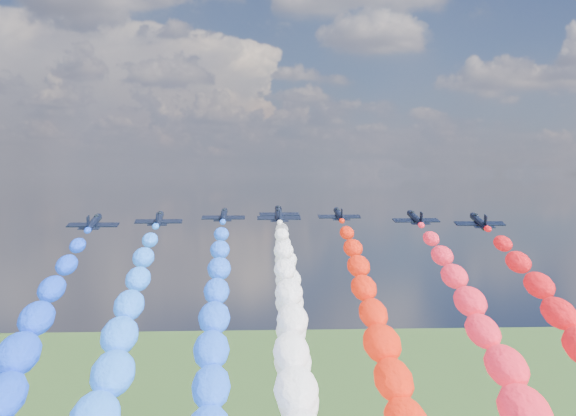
{
  "coord_description": "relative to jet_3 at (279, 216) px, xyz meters",
  "views": [
    {
      "loc": [
        -7.52,
        -136.69,
        113.92
      ],
      "look_at": [
        0.0,
        4.0,
        107.49
      ],
      "focal_mm": 46.26,
      "sensor_mm": 36.0,
      "label": 1
    }
  ],
  "objects": [
    {
      "name": "jet_6",
      "position": [
        25.77,
        -9.24,
        0.0
      ],
      "size": [
        9.2,
        12.32,
        4.83
      ],
      "primitive_type": null,
      "rotation": [
        0.2,
        0.0,
        0.04
      ],
      "color": "black"
    },
    {
      "name": "trail_2",
      "position": [
        -11.2,
        -51.56,
        -20.47
      ],
      "size": [
        7.11,
        104.79,
        46.1
      ],
      "primitive_type": null,
      "color": "blue"
    },
    {
      "name": "jet_3",
      "position": [
        0.0,
        0.0,
        0.0
      ],
      "size": [
        8.78,
        12.02,
        4.83
      ],
      "primitive_type": null,
      "rotation": [
        0.2,
        0.0,
        -0.0
      ],
      "color": "black"
    },
    {
      "name": "jet_2",
      "position": [
        -11.2,
        2.14,
        0.0
      ],
      "size": [
        9.04,
        12.21,
        4.83
      ],
      "primitive_type": null,
      "rotation": [
        0.2,
        0.0,
        -0.03
      ],
      "color": "black"
    },
    {
      "name": "jet_0",
      "position": [
        -33.07,
        -18.77,
        0.0
      ],
      "size": [
        8.89,
        12.1,
        4.83
      ],
      "primitive_type": null,
      "rotation": [
        0.2,
        0.0,
        -0.01
      ],
      "color": "black"
    },
    {
      "name": "jet_5",
      "position": [
        12.71,
        4.07,
        0.0
      ],
      "size": [
        8.91,
        12.11,
        4.83
      ],
      "primitive_type": null,
      "rotation": [
        0.2,
        0.0,
        0.02
      ],
      "color": "black"
    },
    {
      "name": "trail_6",
      "position": [
        25.77,
        -62.94,
        -20.47
      ],
      "size": [
        7.11,
        104.79,
        46.1
      ],
      "primitive_type": null,
      "color": "red"
    },
    {
      "name": "jet_7",
      "position": [
        35.07,
        -18.93,
        0.0
      ],
      "size": [
        9.19,
        12.31,
        4.83
      ],
      "primitive_type": null,
      "rotation": [
        0.2,
        0.0,
        -0.04
      ],
      "color": "black"
    },
    {
      "name": "trail_4",
      "position": [
        0.65,
        -39.86,
        -20.47
      ],
      "size": [
        7.11,
        104.79,
        46.1
      ],
      "primitive_type": null,
      "color": "white"
    },
    {
      "name": "trail_5",
      "position": [
        12.71,
        -49.63,
        -20.47
      ],
      "size": [
        7.11,
        104.79,
        46.1
      ],
      "primitive_type": null,
      "color": "red"
    },
    {
      "name": "trail_3",
      "position": [
        -0.0,
        -53.7,
        -20.47
      ],
      "size": [
        7.11,
        104.79,
        46.1
      ],
      "primitive_type": null,
      "color": "white"
    },
    {
      "name": "jet_1",
      "position": [
        -22.89,
        -9.63,
        0.0
      ],
      "size": [
        9.12,
        12.26,
        4.83
      ],
      "primitive_type": null,
      "rotation": [
        0.2,
        0.0,
        0.03
      ],
      "color": "black"
    },
    {
      "name": "jet_4",
      "position": [
        0.65,
        13.84,
        0.0
      ],
      "size": [
        9.26,
        12.37,
        4.83
      ],
      "primitive_type": null,
      "rotation": [
        0.2,
        0.0,
        0.05
      ],
      "color": "black"
    }
  ]
}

